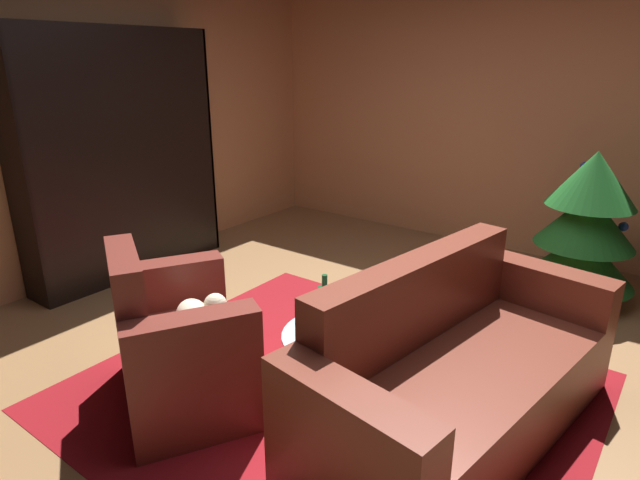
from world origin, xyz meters
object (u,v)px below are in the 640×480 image
decorated_tree (586,225)px  bottle_on_table (325,303)px  bookshelf_unit (133,157)px  armchair_red (178,348)px  couch_red (455,376)px  coffee_table (341,342)px  book_stack_on_table (353,323)px

decorated_tree → bottle_on_table: bearing=-112.4°
bookshelf_unit → decorated_tree: size_ratio=1.75×
armchair_red → decorated_tree: decorated_tree is taller
bookshelf_unit → couch_red: 3.35m
coffee_table → book_stack_on_table: book_stack_on_table is taller
bottle_on_table → armchair_red: bearing=-135.9°
book_stack_on_table → decorated_tree: (0.72, 2.24, 0.12)m
couch_red → coffee_table: couch_red is taller
armchair_red → bookshelf_unit: bearing=149.2°
armchair_red → bottle_on_table: armchair_red is taller
decorated_tree → coffee_table: bearing=-108.2°
coffee_table → book_stack_on_table: bearing=57.6°
book_stack_on_table → bottle_on_table: (-0.20, 0.01, 0.05)m
bottle_on_table → decorated_tree: (0.92, 2.22, 0.07)m
coffee_table → armchair_red: bearing=-146.4°
armchair_red → decorated_tree: 3.20m
armchair_red → book_stack_on_table: armchair_red is taller
decorated_tree → couch_red: bearing=-94.5°
book_stack_on_table → decorated_tree: size_ratio=0.19×
coffee_table → bookshelf_unit: bearing=166.8°
bookshelf_unit → couch_red: bookshelf_unit is taller
coffee_table → bottle_on_table: size_ratio=2.28×
coffee_table → bottle_on_table: (-0.16, 0.07, 0.16)m
bookshelf_unit → armchair_red: bookshelf_unit is taller
coffee_table → decorated_tree: (0.75, 2.30, 0.23)m
couch_red → bottle_on_table: size_ratio=7.18×
bookshelf_unit → coffee_table: (2.66, -0.63, -0.64)m
couch_red → coffee_table: bearing=-162.5°
armchair_red → coffee_table: bearing=33.6°
bookshelf_unit → decorated_tree: bookshelf_unit is taller
bookshelf_unit → decorated_tree: 3.82m
couch_red → bookshelf_unit: bearing=172.3°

